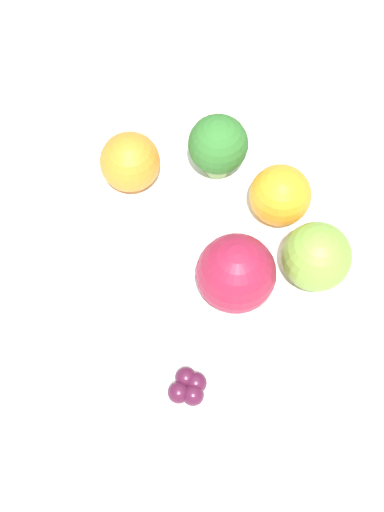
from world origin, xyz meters
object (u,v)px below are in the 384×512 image
object	(u,v)px
apple_red	(317,257)
orange_front	(280,195)
orange_back	(130,162)
grape_cluster	(188,387)
bowl	(192,274)
broccoli	(218,145)
apple_green	(236,274)

from	to	relation	value
apple_red	orange_front	world-z (taller)	apple_red
apple_red	orange_front	distance (m)	0.06
orange_back	grape_cluster	xyz separation A→B (m)	(0.18, -0.02, -0.02)
bowl	orange_back	bearing A→B (deg)	-167.65
orange_front	grape_cluster	xyz separation A→B (m)	(0.12, -0.12, -0.02)
broccoli	apple_green	distance (m)	0.11
apple_red	grape_cluster	xyz separation A→B (m)	(0.06, -0.12, -0.02)
broccoli	grape_cluster	xyz separation A→B (m)	(0.17, -0.09, -0.03)
apple_red	apple_green	size ratio (longest dim) A/B	0.89
orange_front	orange_back	xyz separation A→B (m)	(-0.07, -0.10, -0.00)
broccoli	apple_red	bearing A→B (deg)	16.76
broccoli	orange_front	world-z (taller)	broccoli
apple_green	grape_cluster	size ratio (longest dim) A/B	2.00
orange_front	bowl	bearing A→B (deg)	-76.17
broccoli	orange_back	distance (m)	0.07
orange_front	apple_red	bearing A→B (deg)	3.37
bowl	broccoli	distance (m)	0.10
orange_back	apple_red	bearing A→B (deg)	38.41
apple_green	orange_back	size ratio (longest dim) A/B	1.22
bowl	apple_green	distance (m)	0.06
orange_front	grape_cluster	size ratio (longest dim) A/B	1.64
orange_front	grape_cluster	world-z (taller)	orange_front
broccoli	apple_red	size ratio (longest dim) A/B	1.13
apple_red	orange_back	distance (m)	0.16
broccoli	orange_back	world-z (taller)	broccoli
broccoli	orange_front	xyz separation A→B (m)	(0.05, 0.03, -0.01)
grape_cluster	bowl	bearing A→B (deg)	158.57
bowl	orange_back	xyz separation A→B (m)	(-0.09, -0.02, 0.04)
orange_back	grape_cluster	world-z (taller)	orange_back
broccoli	apple_red	xyz separation A→B (m)	(0.11, 0.03, -0.01)
bowl	apple_green	xyz separation A→B (m)	(0.03, 0.02, 0.05)
bowl	orange_front	world-z (taller)	orange_front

